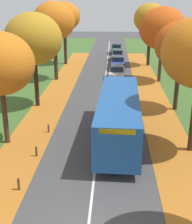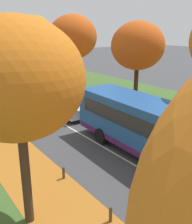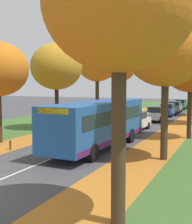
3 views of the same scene
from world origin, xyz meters
name	(u,v)px [view 3 (image 3 of 3)]	position (x,y,z in m)	size (l,w,h in m)	color
grass_verge_left	(46,123)	(-9.20, 20.00, 0.00)	(12.00, 90.00, 0.01)	#3D6028
leaf_litter_left	(53,133)	(-4.60, 14.00, 0.01)	(2.80, 60.00, 0.00)	#B26B23
leaf_litter_right	(163,141)	(4.60, 14.00, 0.01)	(2.80, 60.00, 0.00)	#B26B23
road_centre_line	(128,127)	(0.00, 20.00, 0.00)	(0.12, 80.00, 0.01)	silver
tree_left_mid	(56,67)	(-5.60, 16.35, 5.68)	(4.67, 4.67, 7.80)	black
tree_left_far	(97,64)	(-5.60, 25.63, 6.44)	(4.59, 4.59, 8.55)	#382619
tree_left_distant	(120,68)	(-5.85, 34.65, 6.41)	(4.31, 4.31, 8.40)	#382619
tree_right_nearest	(119,4)	(6.08, 0.15, 6.30)	(4.34, 4.34, 8.30)	#422D1E
tree_right_near	(166,49)	(5.72, 8.57, 5.93)	(4.45, 4.45, 7.96)	#422D1E
tree_right_mid	(191,68)	(6.12, 16.04, 5.31)	(4.10, 4.10, 7.18)	#382619
bollard_fourth	(10,145)	(-3.54, 7.21, 0.30)	(0.12, 0.12, 0.61)	#4C3823
bollard_fifth	(42,137)	(-3.51, 10.67, 0.29)	(0.12, 0.12, 0.59)	#4C3823
bus	(98,122)	(1.29, 9.85, 1.70)	(2.90, 10.47, 2.98)	#1E5199
car_white_lead	(135,121)	(1.21, 18.46, 0.81)	(1.92, 4.27, 1.62)	silver
car_silver_following	(156,114)	(1.32, 26.09, 0.81)	(1.89, 4.25, 1.62)	#B7BABF
car_blue_third_in_line	(168,110)	(1.50, 31.99, 0.81)	(1.91, 4.26, 1.62)	#233D9E
car_grey_fourth_in_line	(175,107)	(1.48, 37.52, 0.81)	(1.80, 4.21, 1.62)	slate
car_green_trailing	(181,104)	(1.37, 43.85, 0.81)	(1.79, 4.20, 1.62)	#1E6038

